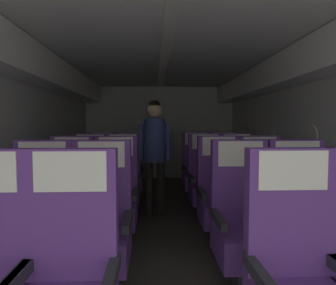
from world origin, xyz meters
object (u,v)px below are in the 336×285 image
object	(u,v)px
seat_a_right_window	(300,284)
seat_d_right_aisle	(238,182)
seat_e_right_window	(197,172)
flight_attendant	(155,145)
seat_c_right_aisle	(262,198)
seat_d_right_window	(206,182)
seat_e_left_aisle	(129,173)
seat_b_left_window	(39,228)
seat_d_left_aisle	(123,183)
seat_c_left_window	(70,200)
seat_e_right_aisle	(224,172)
seat_b_left_aisle	(100,227)
seat_c_left_aisle	(115,199)
seat_d_left_window	(89,183)
seat_b_right_aisle	(302,224)
seat_b_right_window	(243,225)
seat_e_left_window	(100,173)
seat_c_right_window	(220,198)

from	to	relation	value
seat_a_right_window	seat_d_right_aisle	world-z (taller)	same
seat_e_right_window	flight_attendant	xyz separation A→B (m)	(-0.68, -0.73, 0.49)
seat_a_right_window	seat_c_right_aisle	distance (m)	1.74
seat_d_right_aisle	seat_d_right_window	size ratio (longest dim) A/B	1.00
flight_attendant	seat_e_left_aisle	bearing A→B (deg)	-50.47
seat_b_left_window	seat_d_left_aisle	xyz separation A→B (m)	(0.44, 1.69, 0.00)
seat_c_left_window	seat_e_right_aisle	distance (m)	2.62
seat_a_right_window	seat_b_left_window	distance (m)	1.78
seat_b_left_window	seat_c_right_aisle	distance (m)	2.16
seat_b_left_aisle	seat_c_left_window	xyz separation A→B (m)	(-0.45, 0.83, 0.00)
seat_c_left_aisle	seat_d_right_window	size ratio (longest dim) A/B	1.00
seat_e_right_window	seat_e_left_aisle	bearing A→B (deg)	179.51
seat_c_right_aisle	seat_d_left_window	world-z (taller)	same
seat_b_right_aisle	seat_d_right_aisle	world-z (taller)	same
seat_d_right_aisle	seat_b_right_window	bearing A→B (deg)	-104.94
seat_b_left_aisle	seat_d_right_window	xyz separation A→B (m)	(1.10, 1.69, 0.00)
seat_d_left_window	seat_d_right_aisle	bearing A→B (deg)	0.23
seat_a_right_window	seat_c_left_aisle	bearing A→B (deg)	123.02
seat_d_left_aisle	seat_d_left_window	bearing A→B (deg)	-178.76
seat_e_right_window	seat_d_left_aisle	bearing A→B (deg)	-143.01
seat_e_right_aisle	seat_e_right_window	world-z (taller)	same
seat_b_right_window	seat_e_left_window	size ratio (longest dim) A/B	1.00
seat_b_right_aisle	flight_attendant	world-z (taller)	flight_attendant
seat_a_right_window	seat_c_left_aisle	distance (m)	2.02
seat_b_left_aisle	seat_d_right_window	distance (m)	2.02
seat_a_right_window	seat_c_right_window	world-z (taller)	same
seat_c_right_aisle	seat_d_right_window	bearing A→B (deg)	117.18
seat_e_right_window	seat_a_right_window	bearing A→B (deg)	-89.85
seat_a_right_window	seat_b_left_aisle	world-z (taller)	same
seat_d_left_aisle	seat_d_right_window	world-z (taller)	same
seat_b_left_window	seat_e_right_aisle	world-z (taller)	same
seat_b_right_aisle	seat_b_right_window	world-z (taller)	same
seat_b_right_aisle	seat_d_right_window	bearing A→B (deg)	104.61
seat_c_right_aisle	seat_d_left_aisle	xyz separation A→B (m)	(-1.55, 0.87, 0.00)
seat_a_right_window	seat_c_right_aisle	bearing A→B (deg)	75.40
seat_c_left_aisle	flight_attendant	distance (m)	1.15
seat_d_left_window	seat_e_left_window	distance (m)	0.86
seat_e_right_window	flight_attendant	size ratio (longest dim) A/B	0.72
seat_e_right_aisle	seat_e_left_aisle	bearing A→B (deg)	179.70
seat_a_right_window	seat_d_left_window	size ratio (longest dim) A/B	1.00
seat_c_right_aisle	seat_d_right_window	xyz separation A→B (m)	(-0.44, 0.86, 0.00)
seat_b_left_aisle	seat_d_right_window	bearing A→B (deg)	56.99
seat_b_right_window	seat_e_right_window	distance (m)	2.52
seat_a_right_window	seat_e_left_window	size ratio (longest dim) A/B	1.00
seat_c_left_aisle	seat_d_left_aisle	world-z (taller)	same
seat_c_right_window	seat_e_left_aisle	xyz separation A→B (m)	(-1.10, 1.69, 0.00)
seat_e_right_window	flight_attendant	distance (m)	1.11
seat_b_left_aisle	seat_e_left_window	xyz separation A→B (m)	(-0.45, 2.55, 0.00)
seat_c_left_window	seat_c_right_window	distance (m)	1.55
seat_b_left_window	seat_c_left_aisle	size ratio (longest dim) A/B	1.00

